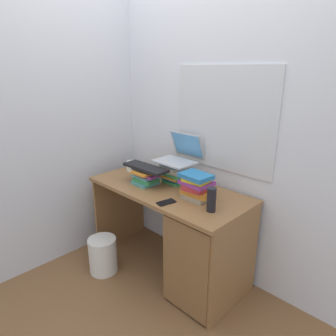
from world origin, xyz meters
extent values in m
plane|color=brown|center=(0.00, 0.00, 0.00)|extent=(6.00, 6.00, 0.00)
cube|color=silver|center=(0.00, 0.36, 1.30)|extent=(6.00, 0.05, 2.60)
cube|color=silver|center=(0.27, 0.33, 1.32)|extent=(0.90, 0.01, 0.80)
cube|color=silver|center=(-0.86, 0.00, 1.30)|extent=(0.05, 6.00, 2.60)
cube|color=olive|center=(0.00, 0.00, 0.75)|extent=(1.36, 0.63, 0.03)
cube|color=olive|center=(-0.67, 0.00, 0.37)|extent=(0.02, 0.58, 0.74)
cube|color=olive|center=(0.67, 0.00, 0.37)|extent=(0.02, 0.58, 0.74)
cube|color=brown|center=(0.45, -0.03, 0.37)|extent=(0.41, 0.53, 0.70)
cube|color=#338C4C|center=(-0.04, 0.12, 0.78)|extent=(0.17, 0.14, 0.02)
cube|color=#2672B2|center=(-0.05, 0.13, 0.80)|extent=(0.21, 0.15, 0.02)
cube|color=orange|center=(-0.05, 0.12, 0.82)|extent=(0.20, 0.16, 0.02)
cube|color=#338C4C|center=(-0.03, 0.13, 0.84)|extent=(0.22, 0.17, 0.02)
cube|color=beige|center=(-0.05, 0.13, 0.87)|extent=(0.22, 0.17, 0.03)
cube|color=beige|center=(-0.05, 0.12, 0.90)|extent=(0.18, 0.18, 0.03)
cube|color=#2672B2|center=(-0.04, 0.12, 0.93)|extent=(0.23, 0.14, 0.03)
cube|color=teal|center=(-0.19, -0.07, 0.78)|extent=(0.18, 0.18, 0.03)
cube|color=#338C4C|center=(-0.19, -0.07, 0.81)|extent=(0.19, 0.16, 0.03)
cube|color=teal|center=(-0.20, -0.06, 0.83)|extent=(0.19, 0.15, 0.02)
cube|color=#8C338C|center=(-0.18, -0.07, 0.86)|extent=(0.22, 0.13, 0.02)
cube|color=orange|center=(-0.19, -0.07, 0.88)|extent=(0.17, 0.19, 0.02)
cube|color=black|center=(-0.20, -0.06, 0.89)|extent=(0.21, 0.13, 0.02)
cube|color=gray|center=(0.31, 0.00, 0.78)|extent=(0.19, 0.17, 0.03)
cube|color=orange|center=(0.31, 0.00, 0.82)|extent=(0.23, 0.15, 0.04)
cube|color=#B22D33|center=(0.30, 0.00, 0.86)|extent=(0.18, 0.18, 0.04)
cube|color=#8C338C|center=(0.30, 0.00, 0.89)|extent=(0.23, 0.19, 0.03)
cube|color=yellow|center=(0.31, -0.02, 0.92)|extent=(0.18, 0.15, 0.03)
cube|color=#2672B2|center=(0.30, -0.02, 0.95)|extent=(0.23, 0.18, 0.03)
cube|color=#B7BABF|center=(-0.04, 0.12, 0.95)|extent=(0.33, 0.24, 0.01)
cube|color=#B7BABF|center=(-0.04, 0.28, 1.07)|extent=(0.33, 0.09, 0.22)
cube|color=#59A5E5|center=(-0.04, 0.28, 1.07)|extent=(0.30, 0.08, 0.19)
cube|color=black|center=(-0.19, -0.07, 0.91)|extent=(0.42, 0.15, 0.02)
ellipsoid|color=#A5A8AD|center=(0.18, 0.03, 0.78)|extent=(0.06, 0.10, 0.04)
cylinder|color=white|center=(-0.55, 0.06, 0.81)|extent=(0.08, 0.08, 0.10)
torus|color=white|center=(-0.50, 0.06, 0.82)|extent=(0.05, 0.01, 0.05)
cylinder|color=black|center=(0.51, -0.09, 0.85)|extent=(0.06, 0.06, 0.17)
cube|color=black|center=(0.20, -0.21, 0.77)|extent=(0.09, 0.15, 0.01)
cylinder|color=silver|center=(-0.37, -0.42, 0.16)|extent=(0.24, 0.24, 0.31)
camera|label=1|loc=(1.60, -1.62, 1.69)|focal=32.16mm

